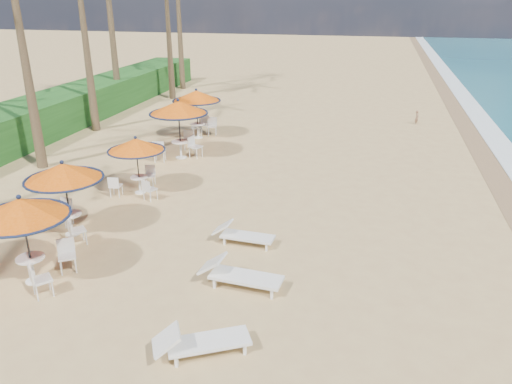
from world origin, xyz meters
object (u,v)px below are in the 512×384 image
at_px(station_3, 179,115).
at_px(lounger_mid, 238,274).
at_px(station_4, 198,102).
at_px(lounger_far, 241,234).
at_px(station_0, 25,216).
at_px(station_2, 136,152).
at_px(station_1, 64,179).
at_px(lounger_near, 199,341).

distance_m(station_3, lounger_mid, 11.02).
xyz_separation_m(station_4, lounger_mid, (5.62, -12.93, -1.48)).
height_order(lounger_mid, lounger_far, lounger_mid).
distance_m(station_0, station_3, 10.54).
height_order(station_2, lounger_far, station_2).
bearing_deg(lounger_mid, station_1, 169.15).
xyz_separation_m(station_2, station_3, (-0.07, 4.31, 0.37)).
relative_size(station_4, lounger_near, 1.24).
distance_m(lounger_mid, lounger_far, 2.31).
bearing_deg(station_3, station_4, 95.91).
height_order(station_2, lounger_near, station_2).
bearing_deg(station_0, lounger_near, -18.41).
height_order(station_2, station_4, station_4).
bearing_deg(lounger_far, lounger_near, -81.46).
xyz_separation_m(station_0, station_4, (-0.55, 13.92, 0.00)).
bearing_deg(station_4, station_0, -87.76).
bearing_deg(station_0, station_2, 91.12).
xyz_separation_m(station_3, lounger_near, (5.18, -12.19, -1.62)).
relative_size(station_1, station_2, 1.10).
xyz_separation_m(lounger_near, lounger_mid, (0.09, 2.65, 0.03)).
bearing_deg(station_0, station_4, 92.24).
bearing_deg(station_1, station_2, 81.89).
bearing_deg(station_3, station_0, -88.94).
bearing_deg(station_2, station_1, -98.11).
distance_m(station_1, lounger_far, 5.45).
height_order(station_2, station_3, station_3).
distance_m(station_1, station_3, 7.94).
bearing_deg(lounger_far, lounger_mid, -73.53).
relative_size(station_1, lounger_far, 1.29).
height_order(station_1, lounger_far, station_1).
bearing_deg(station_3, lounger_near, -66.98).
distance_m(station_0, lounger_far, 5.80).
xyz_separation_m(station_0, lounger_far, (4.57, 3.24, -1.53)).
bearing_deg(station_3, lounger_mid, -61.09).
bearing_deg(lounger_far, station_3, 126.77).
xyz_separation_m(station_2, lounger_near, (5.11, -7.88, -1.25)).
distance_m(station_1, station_2, 3.66).
bearing_deg(station_3, station_2, -89.02).
height_order(station_0, station_2, station_0).
xyz_separation_m(station_2, lounger_mid, (5.20, -5.23, -1.23)).
bearing_deg(station_1, station_3, 86.81).
distance_m(station_2, station_3, 4.33).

